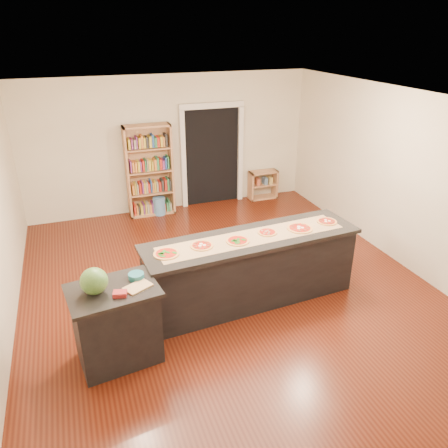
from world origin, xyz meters
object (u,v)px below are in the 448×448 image
object	(u,v)px
low_shelf	(263,185)
watermelon	(94,281)
side_counter	(117,324)
bookshelf	(149,171)
kitchen_island	(251,269)
waste_bin	(159,206)

from	to	relation	value
low_shelf	watermelon	distance (m)	5.93
side_counter	low_shelf	world-z (taller)	side_counter
bookshelf	low_shelf	size ratio (longest dim) A/B	2.89
side_counter	kitchen_island	bearing A→B (deg)	9.71
watermelon	side_counter	bearing A→B (deg)	5.29
bookshelf	waste_bin	xyz separation A→B (m)	(0.13, -0.09, -0.75)
kitchen_island	bookshelf	bearing A→B (deg)	97.18
low_shelf	watermelon	bearing A→B (deg)	-132.93
bookshelf	low_shelf	distance (m)	2.65
side_counter	watermelon	distance (m)	0.66
kitchen_island	low_shelf	size ratio (longest dim) A/B	4.73
side_counter	low_shelf	bearing A→B (deg)	40.69
side_counter	low_shelf	size ratio (longest dim) A/B	1.52
low_shelf	waste_bin	bearing A→B (deg)	-177.12
bookshelf	watermelon	world-z (taller)	bookshelf
watermelon	waste_bin	bearing A→B (deg)	69.57
kitchen_island	bookshelf	size ratio (longest dim) A/B	1.63
bookshelf	low_shelf	world-z (taller)	bookshelf
low_shelf	waste_bin	distance (m)	2.45
kitchen_island	low_shelf	world-z (taller)	kitchen_island
waste_bin	side_counter	bearing A→B (deg)	-108.30
waste_bin	watermelon	world-z (taller)	watermelon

